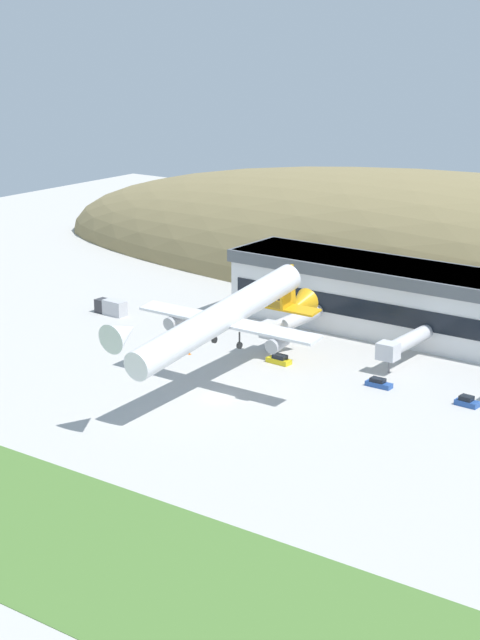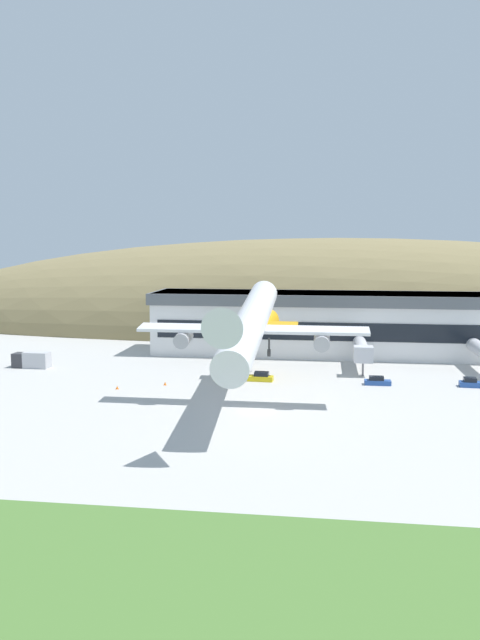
% 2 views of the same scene
% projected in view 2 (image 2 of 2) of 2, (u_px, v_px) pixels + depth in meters
% --- Properties ---
extents(ground_plane, '(339.47, 339.47, 0.00)m').
position_uv_depth(ground_plane, '(258.00, 412.00, 88.10)').
color(ground_plane, '#B7B5AF').
extents(grass_strip_foreground, '(305.52, 27.99, 0.08)m').
position_uv_depth(grass_strip_foreground, '(182.00, 603.00, 41.37)').
color(grass_strip_foreground, '#4C7533').
rests_on(grass_strip_foreground, ground_plane).
extents(hill_backdrop, '(255.41, 61.89, 49.93)m').
position_uv_depth(hill_backdrop, '(335.00, 328.00, 172.95)').
color(hill_backdrop, olive).
rests_on(hill_backdrop, ground_plane).
extents(terminal_building, '(83.82, 15.96, 13.19)m').
position_uv_depth(terminal_building, '(349.00, 320.00, 131.67)').
color(terminal_building, silver).
rests_on(terminal_building, ground_plane).
extents(jetway_0, '(3.38, 16.89, 5.43)m').
position_uv_depth(jetway_0, '(240.00, 347.00, 118.48)').
color(jetway_0, silver).
rests_on(jetway_0, ground_plane).
extents(jetway_1, '(3.38, 15.40, 5.43)m').
position_uv_depth(jetway_1, '(362.00, 349.00, 116.18)').
color(jetway_1, silver).
rests_on(jetway_1, ground_plane).
extents(cargo_airplane, '(33.86, 51.01, 11.29)m').
position_uv_depth(cargo_airplane, '(251.00, 324.00, 90.08)').
color(cargo_airplane, silver).
extents(service_car_0, '(4.39, 1.69, 1.46)m').
position_uv_depth(service_car_0, '(377.00, 381.00, 104.63)').
color(service_car_0, '#264C99').
rests_on(service_car_0, ground_plane).
extents(service_car_1, '(4.52, 2.07, 1.60)m').
position_uv_depth(service_car_1, '(261.00, 377.00, 107.56)').
color(service_car_1, gold).
rests_on(service_car_1, ground_plane).
extents(service_car_2, '(3.77, 2.06, 1.58)m').
position_uv_depth(service_car_2, '(471.00, 383.00, 103.14)').
color(service_car_2, '#264C99').
rests_on(service_car_2, ground_plane).
extents(fuel_truck, '(7.21, 2.77, 3.04)m').
position_uv_depth(fuel_truck, '(32.00, 360.00, 118.86)').
color(fuel_truck, '#333338').
rests_on(fuel_truck, ground_plane).
extents(traffic_cone_0, '(0.52, 0.52, 0.58)m').
position_uv_depth(traffic_cone_0, '(165.00, 383.00, 104.46)').
color(traffic_cone_0, orange).
rests_on(traffic_cone_0, ground_plane).
extents(traffic_cone_1, '(0.52, 0.52, 0.58)m').
position_uv_depth(traffic_cone_1, '(117.00, 387.00, 101.64)').
color(traffic_cone_1, orange).
rests_on(traffic_cone_1, ground_plane).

